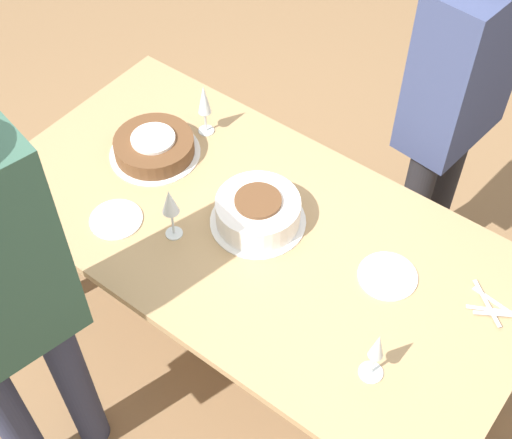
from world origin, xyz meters
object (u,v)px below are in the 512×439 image
Objects in this scene: wine_glass_far at (170,204)px; wine_glass_near at (204,102)px; cake_front_chocolate at (154,146)px; cake_center_white at (258,212)px; wine_glass_extra at (377,350)px; person_cutting at (457,94)px.

wine_glass_near is at bearing -62.35° from wine_glass_far.
cake_front_chocolate is 0.23m from wine_glass_near.
cake_center_white is 0.29m from wine_glass_far.
cake_center_white is at bearing -22.92° from wine_glass_extra.
person_cutting is (-0.69, -0.54, 0.03)m from wine_glass_near.
person_cutting reaches higher than cake_front_chocolate.
wine_glass_extra is at bearing 157.08° from cake_center_white.
cake_front_chocolate is 1.07m from person_cutting.
wine_glass_extra reaches higher than cake_front_chocolate.
wine_glass_far is 0.76m from wine_glass_extra.
wine_glass_near reaches higher than wine_glass_extra.
wine_glass_near reaches higher than wine_glass_far.
wine_glass_near is at bearing -109.56° from cake_front_chocolate.
wine_glass_extra is at bearing 176.98° from wine_glass_far.
wine_glass_far is at bearing 141.81° from cake_front_chocolate.
cake_center_white reaches higher than cake_front_chocolate.
cake_center_white is 0.47m from wine_glass_near.
wine_glass_far is (-0.30, 0.23, 0.11)m from cake_front_chocolate.
cake_center_white is 0.63m from wine_glass_extra.
cake_front_chocolate is 0.21× the size of person_cutting.
wine_glass_near is at bearing -29.01° from cake_center_white.
cake_center_white is 1.60× the size of wine_glass_extra.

